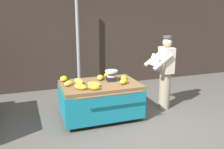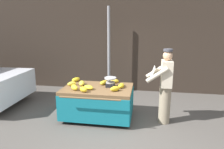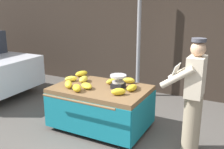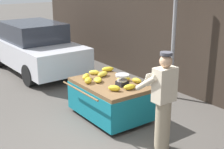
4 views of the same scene
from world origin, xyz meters
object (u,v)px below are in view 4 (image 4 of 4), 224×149
at_px(banana_bunch_0, 108,69).
at_px(banana_bunch_7, 123,79).
at_px(banana_cart, 110,92).
at_px(banana_bunch_2, 86,77).
at_px(parked_car, 35,47).
at_px(banana_bunch_8, 103,74).
at_px(banana_bunch_5, 94,72).
at_px(vendor_person, 163,101).
at_px(banana_bunch_4, 98,80).
at_px(banana_bunch_1, 130,87).
at_px(banana_bunch_9, 88,80).
at_px(street_pole, 173,41).
at_px(banana_bunch_3, 114,88).
at_px(weighing_scale, 122,80).
at_px(banana_bunch_6, 137,80).

height_order(banana_bunch_0, banana_bunch_7, banana_bunch_0).
xyz_separation_m(banana_cart, banana_bunch_2, (-0.48, -0.28, 0.27)).
bearing_deg(parked_car, banana_bunch_8, -0.06).
xyz_separation_m(banana_bunch_5, parked_car, (-3.51, 0.08, -0.07)).
bearing_deg(vendor_person, banana_bunch_8, 176.11).
bearing_deg(banana_bunch_4, banana_bunch_8, 131.32).
distance_m(banana_bunch_1, vendor_person, 1.01).
height_order(banana_bunch_4, vendor_person, vendor_person).
relative_size(banana_bunch_9, vendor_person, 0.13).
distance_m(banana_bunch_0, parked_car, 3.49).
bearing_deg(banana_bunch_4, parked_car, 175.77).
bearing_deg(street_pole, banana_bunch_8, -101.58).
distance_m(banana_cart, banana_bunch_3, 0.57).
height_order(banana_bunch_2, banana_bunch_8, banana_bunch_2).
distance_m(street_pole, vendor_person, 2.56).
bearing_deg(parked_car, banana_bunch_2, -6.13).
distance_m(weighing_scale, banana_bunch_6, 0.35).
height_order(street_pole, parked_car, street_pole).
distance_m(banana_cart, banana_bunch_6, 0.61).
distance_m(banana_bunch_0, banana_bunch_8, 0.42).
distance_m(banana_bunch_0, banana_bunch_5, 0.40).
bearing_deg(parked_car, banana_bunch_5, -1.32).
distance_m(weighing_scale, banana_bunch_4, 0.54).
bearing_deg(weighing_scale, banana_bunch_4, -149.71).
xyz_separation_m(banana_bunch_2, banana_bunch_7, (0.57, 0.56, -0.01)).
xyz_separation_m(banana_bunch_9, parked_car, (-3.94, 0.50, -0.08)).
bearing_deg(banana_bunch_5, banana_bunch_2, -60.01).
height_order(weighing_scale, banana_bunch_3, weighing_scale).
bearing_deg(banana_bunch_8, banana_bunch_1, -2.59).
bearing_deg(banana_bunch_2, parked_car, 173.87).
distance_m(banana_bunch_7, parked_car, 4.27).
distance_m(banana_bunch_1, parked_car, 4.73).
distance_m(banana_bunch_0, banana_bunch_9, 0.94).
xyz_separation_m(banana_cart, vendor_person, (1.56, -0.02, 0.32)).
bearing_deg(banana_cart, banana_bunch_3, -25.45).
distance_m(banana_bunch_1, banana_bunch_2, 1.09).
relative_size(banana_cart, banana_bunch_7, 5.55).
bearing_deg(banana_bunch_2, banana_bunch_3, 3.71).
relative_size(banana_bunch_0, parked_car, 0.07).
bearing_deg(banana_bunch_5, vendor_person, -1.51).
height_order(banana_bunch_7, parked_car, parked_car).
bearing_deg(street_pole, banana_bunch_0, -113.49).
bearing_deg(banana_bunch_8, banana_bunch_6, 22.63).
relative_size(banana_bunch_2, banana_bunch_6, 1.20).
height_order(banana_bunch_3, parked_car, parked_car).
distance_m(street_pole, banana_bunch_7, 1.71).
bearing_deg(banana_bunch_8, banana_bunch_3, -20.60).
bearing_deg(banana_bunch_8, banana_bunch_4, -48.68).
height_order(banana_bunch_1, banana_bunch_6, same).
relative_size(banana_bunch_7, vendor_person, 0.17).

